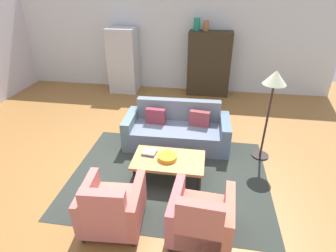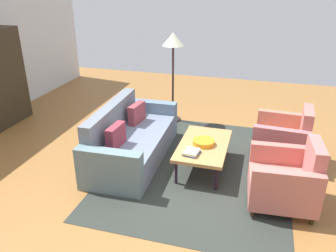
# 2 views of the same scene
# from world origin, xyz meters

# --- Properties ---
(ground_plane) EXTENTS (11.12, 11.12, 0.00)m
(ground_plane) POSITION_xyz_m (0.00, 0.00, 0.00)
(ground_plane) COLOR olive
(wall_back) EXTENTS (9.26, 0.12, 2.80)m
(wall_back) POSITION_xyz_m (0.00, 4.18, 1.40)
(wall_back) COLOR silver
(wall_back) RESTS_ON ground
(area_rug) EXTENTS (3.40, 2.60, 0.01)m
(area_rug) POSITION_xyz_m (0.56, -0.19, 0.00)
(area_rug) COLOR #2D322D
(area_rug) RESTS_ON ground
(couch) EXTENTS (2.12, 0.96, 0.86)m
(couch) POSITION_xyz_m (0.56, 0.95, 0.29)
(couch) COLOR slate
(couch) RESTS_ON ground
(coffee_table) EXTENTS (1.20, 0.70, 0.40)m
(coffee_table) POSITION_xyz_m (0.56, -0.24, 0.37)
(coffee_table) COLOR black
(coffee_table) RESTS_ON ground
(armchair_left) EXTENTS (0.86, 0.86, 0.88)m
(armchair_left) POSITION_xyz_m (-0.04, -1.40, 0.34)
(armchair_left) COLOR #34261A
(armchair_left) RESTS_ON ground
(armchair_right) EXTENTS (0.85, 0.85, 0.88)m
(armchair_right) POSITION_xyz_m (1.15, -1.40, 0.34)
(armchair_right) COLOR #31201A
(armchair_right) RESTS_ON ground
(fruit_bowl) EXTENTS (0.32, 0.32, 0.07)m
(fruit_bowl) POSITION_xyz_m (0.54, -0.24, 0.44)
(fruit_bowl) COLOR orange
(fruit_bowl) RESTS_ON coffee_table
(book_stack) EXTENTS (0.26, 0.24, 0.05)m
(book_stack) POSITION_xyz_m (0.21, -0.13, 0.43)
(book_stack) COLOR #315194
(book_stack) RESTS_ON coffee_table
(cabinet) EXTENTS (1.20, 0.51, 1.80)m
(cabinet) POSITION_xyz_m (1.10, 3.84, 0.90)
(cabinet) COLOR #302719
(cabinet) RESTS_ON ground
(vase_tall) EXTENTS (0.17, 0.17, 0.33)m
(vase_tall) POSITION_xyz_m (0.70, 3.83, 1.97)
(vase_tall) COLOR #197A60
(vase_tall) RESTS_ON cabinet
(vase_round) EXTENTS (0.15, 0.15, 0.27)m
(vase_round) POSITION_xyz_m (0.95, 3.83, 1.94)
(vase_round) COLOR #956334
(vase_round) RESTS_ON cabinet
(refrigerator) EXTENTS (0.80, 0.73, 1.85)m
(refrigerator) POSITION_xyz_m (-1.39, 3.73, 0.93)
(refrigerator) COLOR #B7BABF
(refrigerator) RESTS_ON ground
(floor_lamp) EXTENTS (0.40, 0.40, 1.72)m
(floor_lamp) POSITION_xyz_m (2.23, 0.69, 1.44)
(floor_lamp) COLOR black
(floor_lamp) RESTS_ON ground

